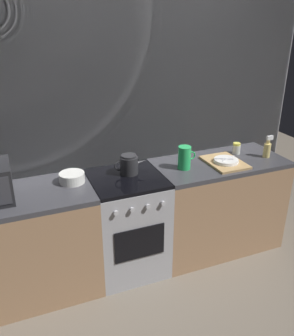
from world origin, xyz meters
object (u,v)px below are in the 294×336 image
object	(u,v)px
spice_jar	(236,148)
mixing_bowl	(72,178)
pitcher	(185,158)
spray_bottle	(267,149)
stove_unit	(127,224)
kettle	(129,165)
dish_pile	(225,162)

from	to	relation	value
spice_jar	mixing_bowl	bearing A→B (deg)	-178.71
mixing_bowl	pitcher	bearing A→B (deg)	-5.56
pitcher	spray_bottle	xyz separation A→B (m)	(0.83, -0.05, -0.02)
stove_unit	spray_bottle	size ratio (longest dim) A/B	4.43
mixing_bowl	stove_unit	bearing A→B (deg)	-9.38
mixing_bowl	spice_jar	world-z (taller)	spice_jar
kettle	dish_pile	bearing A→B (deg)	-8.09
mixing_bowl	dish_pile	size ratio (longest dim) A/B	0.50
dish_pile	spray_bottle	size ratio (longest dim) A/B	1.97
pitcher	spray_bottle	distance (m)	0.83
dish_pile	spice_jar	size ratio (longest dim) A/B	3.81
pitcher	spice_jar	bearing A→B (deg)	11.63
stove_unit	pitcher	size ratio (longest dim) A/B	4.50
spice_jar	pitcher	bearing A→B (deg)	-168.37
stove_unit	kettle	distance (m)	0.54
stove_unit	dish_pile	distance (m)	1.02
spice_jar	spray_bottle	bearing A→B (deg)	-40.48
stove_unit	spice_jar	xyz separation A→B (m)	(1.14, 0.11, 0.50)
kettle	pitcher	distance (m)	0.48
stove_unit	mixing_bowl	xyz separation A→B (m)	(-0.43, 0.07, 0.49)
pitcher	dish_pile	xyz separation A→B (m)	(0.38, -0.04, -0.08)
stove_unit	mixing_bowl	bearing A→B (deg)	170.62
pitcher	dish_pile	distance (m)	0.40
spray_bottle	kettle	bearing A→B (deg)	174.32
stove_unit	kettle	size ratio (longest dim) A/B	3.16
pitcher	spice_jar	xyz separation A→B (m)	(0.62, 0.13, -0.05)
spice_jar	spray_bottle	world-z (taller)	spray_bottle
spray_bottle	pitcher	bearing A→B (deg)	176.45
mixing_bowl	spray_bottle	bearing A→B (deg)	-4.63
stove_unit	spice_jar	distance (m)	1.25
stove_unit	kettle	bearing A→B (deg)	49.74
stove_unit	spray_bottle	xyz separation A→B (m)	(1.35, -0.07, 0.53)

